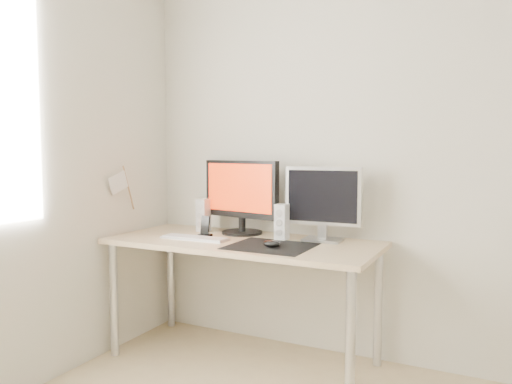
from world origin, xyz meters
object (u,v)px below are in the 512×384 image
(desk, at_px, (243,253))
(second_monitor, at_px, (323,200))
(main_monitor, at_px, (241,194))
(speaker_right, at_px, (282,222))
(mouse, at_px, (272,244))
(speaker_left, at_px, (203,215))
(keyboard, at_px, (195,238))
(phone_dock, at_px, (205,230))

(desk, relative_size, second_monitor, 3.54)
(main_monitor, distance_m, speaker_right, 0.35)
(main_monitor, height_order, second_monitor, main_monitor)
(mouse, xyz_separation_m, second_monitor, (0.18, 0.32, 0.22))
(speaker_left, relative_size, speaker_right, 1.00)
(mouse, height_order, speaker_left, speaker_left)
(main_monitor, bearing_deg, mouse, -41.74)
(main_monitor, xyz_separation_m, speaker_left, (-0.27, -0.02, -0.15))
(speaker_left, distance_m, keyboard, 0.31)
(desk, distance_m, speaker_right, 0.30)
(phone_dock, bearing_deg, speaker_right, 13.01)
(speaker_right, bearing_deg, phone_dock, -166.99)
(mouse, height_order, phone_dock, phone_dock)
(desk, height_order, main_monitor, main_monitor)
(keyboard, bearing_deg, phone_dock, 87.03)
(speaker_right, bearing_deg, main_monitor, 166.58)
(phone_dock, bearing_deg, speaker_left, 125.94)
(desk, bearing_deg, mouse, -27.60)
(second_monitor, relative_size, speaker_right, 2.12)
(mouse, bearing_deg, keyboard, 176.62)
(second_monitor, bearing_deg, desk, -156.37)
(desk, distance_m, main_monitor, 0.40)
(second_monitor, bearing_deg, main_monitor, 179.45)
(desk, xyz_separation_m, keyboard, (-0.27, -0.10, 0.09))
(desk, relative_size, main_monitor, 2.91)
(desk, xyz_separation_m, second_monitor, (0.43, 0.19, 0.32))
(speaker_right, bearing_deg, keyboard, -155.32)
(speaker_right, bearing_deg, speaker_left, 174.68)
(phone_dock, bearing_deg, second_monitor, 14.27)
(mouse, height_order, speaker_right, speaker_right)
(keyboard, bearing_deg, desk, 19.87)
(mouse, bearing_deg, second_monitor, 60.24)
(main_monitor, xyz_separation_m, speaker_right, (0.31, -0.07, -0.15))
(second_monitor, bearing_deg, speaker_left, -178.94)
(phone_dock, bearing_deg, main_monitor, 49.88)
(speaker_right, relative_size, keyboard, 0.51)
(speaker_left, bearing_deg, speaker_right, -5.32)
(second_monitor, bearing_deg, phone_dock, -165.73)
(main_monitor, height_order, keyboard, main_monitor)
(second_monitor, xyz_separation_m, speaker_left, (-0.82, -0.02, -0.13))
(second_monitor, height_order, phone_dock, second_monitor)
(second_monitor, height_order, speaker_right, second_monitor)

